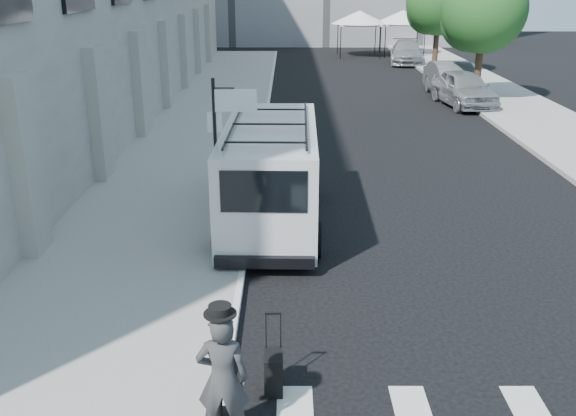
{
  "coord_description": "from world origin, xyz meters",
  "views": [
    {
      "loc": [
        -1.09,
        -9.7,
        5.59
      ],
      "look_at": [
        -1.1,
        2.07,
        1.3
      ],
      "focal_mm": 40.0,
      "sensor_mm": 36.0,
      "label": 1
    }
  ],
  "objects_px": {
    "businessman": "(223,379)",
    "cargo_van": "(271,172)",
    "parked_car_b": "(452,80)",
    "parked_car_a": "(464,88)",
    "parked_car_c": "(406,52)",
    "suitcase": "(274,372)"
  },
  "relations": [
    {
      "from": "businessman",
      "to": "cargo_van",
      "type": "distance_m",
      "value": 7.73
    },
    {
      "from": "businessman",
      "to": "parked_car_b",
      "type": "bearing_deg",
      "value": -107.69
    },
    {
      "from": "parked_car_b",
      "to": "businessman",
      "type": "bearing_deg",
      "value": -111.24
    },
    {
      "from": "businessman",
      "to": "cargo_van",
      "type": "height_order",
      "value": "cargo_van"
    },
    {
      "from": "cargo_van",
      "to": "parked_car_a",
      "type": "xyz_separation_m",
      "value": [
        8.3,
        14.48,
        -0.43
      ]
    },
    {
      "from": "businessman",
      "to": "parked_car_a",
      "type": "relative_size",
      "value": 0.39
    },
    {
      "from": "cargo_van",
      "to": "parked_car_b",
      "type": "relative_size",
      "value": 1.27
    },
    {
      "from": "cargo_van",
      "to": "parked_car_c",
      "type": "relative_size",
      "value": 1.25
    },
    {
      "from": "parked_car_a",
      "to": "parked_car_b",
      "type": "xyz_separation_m",
      "value": [
        0.0,
        2.16,
        0.04
      ]
    },
    {
      "from": "parked_car_b",
      "to": "parked_car_c",
      "type": "height_order",
      "value": "parked_car_b"
    },
    {
      "from": "suitcase",
      "to": "parked_car_c",
      "type": "bearing_deg",
      "value": 76.01
    },
    {
      "from": "businessman",
      "to": "cargo_van",
      "type": "bearing_deg",
      "value": -91.03
    },
    {
      "from": "suitcase",
      "to": "parked_car_b",
      "type": "height_order",
      "value": "parked_car_b"
    },
    {
      "from": "cargo_van",
      "to": "parked_car_a",
      "type": "height_order",
      "value": "cargo_van"
    },
    {
      "from": "parked_car_b",
      "to": "parked_car_c",
      "type": "bearing_deg",
      "value": 88.42
    },
    {
      "from": "businessman",
      "to": "suitcase",
      "type": "distance_m",
      "value": 1.31
    },
    {
      "from": "suitcase",
      "to": "parked_car_b",
      "type": "relative_size",
      "value": 0.23
    },
    {
      "from": "parked_car_a",
      "to": "businessman",
      "type": "bearing_deg",
      "value": -118.44
    },
    {
      "from": "parked_car_a",
      "to": "parked_car_c",
      "type": "xyz_separation_m",
      "value": [
        0.0,
        14.79,
        -0.05
      ]
    },
    {
      "from": "businessman",
      "to": "parked_car_a",
      "type": "xyz_separation_m",
      "value": [
        8.7,
        22.19,
        -0.11
      ]
    },
    {
      "from": "suitcase",
      "to": "parked_car_c",
      "type": "xyz_separation_m",
      "value": [
        8.1,
        35.98,
        0.43
      ]
    },
    {
      "from": "cargo_van",
      "to": "suitcase",
      "type": "bearing_deg",
      "value": -87.24
    }
  ]
}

